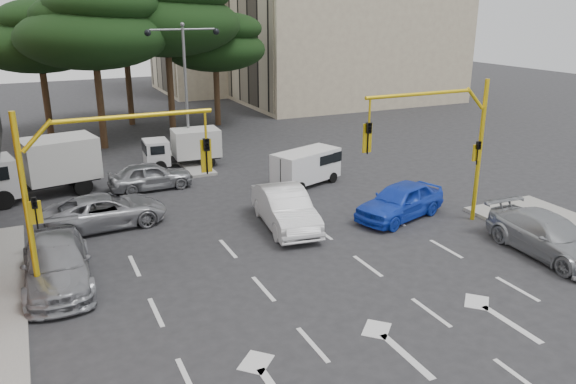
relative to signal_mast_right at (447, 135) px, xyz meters
name	(u,v)px	position (x,y,z in m)	size (l,w,h in m)	color
ground	(318,277)	(-6.80, -1.99, -3.88)	(120.00, 120.00, 0.00)	#28282B
median_strip	(190,162)	(-6.80, 14.01, -3.81)	(1.40, 6.00, 0.15)	gray
apartment_beige_far	(233,10)	(6.15, 42.01, 4.47)	(16.20, 12.15, 16.70)	tan
pine_left_near	(93,26)	(-10.75, 19.96, 3.72)	(9.15, 9.15, 10.23)	#382616
pine_center	(167,13)	(-5.75, 21.96, 4.41)	(9.98, 9.98, 11.16)	#382616
pine_left_far	(39,36)	(-13.75, 23.96, 3.03)	(8.32, 8.32, 9.30)	#382616
pine_right	(216,42)	(-1.75, 23.96, 2.33)	(7.49, 7.49, 8.37)	#382616
pine_back	(124,22)	(-7.75, 26.96, 3.72)	(9.15, 9.15, 10.23)	#382616
signal_mast_right	(447,135)	(0.00, 0.00, 0.00)	(5.79, 0.37, 6.00)	yellow
signal_mast_left	(88,177)	(-13.61, 0.00, 0.00)	(5.79, 0.37, 6.00)	yellow
street_lamp_center	(185,69)	(-6.80, 14.01, 1.54)	(4.16, 0.36, 7.77)	slate
car_white_hatch	(285,208)	(-5.89, 2.65, -3.07)	(1.73, 4.95, 1.63)	silver
car_blue_compact	(400,201)	(-0.95, 1.51, -3.11)	(1.83, 4.54, 1.55)	blue
car_silver_wagon	(57,263)	(-14.80, 1.16, -3.13)	(2.11, 5.18, 1.50)	gray
car_silver_cross_a	(106,211)	(-12.61, 5.83, -3.20)	(2.27, 4.93, 1.37)	#9C9EA4
car_silver_cross_b	(150,176)	(-9.89, 10.10, -3.19)	(1.65, 4.09, 1.40)	gray
car_silver_parked	(549,236)	(1.73, -3.95, -3.15)	(2.07, 5.08, 1.48)	#9B9EA2
van_white	(306,167)	(-2.48, 7.52, -2.98)	(1.64, 3.62, 1.81)	white
box_truck_a	(39,169)	(-14.89, 11.28, -2.52)	(2.33, 5.56, 2.73)	silver
box_truck_b	(183,149)	(-7.31, 13.51, -2.83)	(1.80, 4.29, 2.11)	silver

